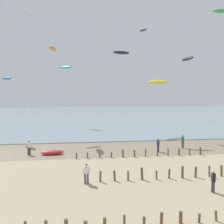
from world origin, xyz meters
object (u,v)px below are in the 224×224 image
Objects in this scene: person_mid_beach at (183,141)px; kite_aloft_9 at (158,82)px; kite_aloft_0 at (52,48)px; kite_aloft_2 at (143,30)px; person_by_waterline at (86,173)px; kite_aloft_4 at (187,59)px; person_nearest_camera at (158,145)px; person_left_flank at (29,147)px; kite_aloft_1 at (222,11)px; kite_aloft_3 at (31,10)px; kite_aloft_8 at (66,67)px; person_right_flank at (213,181)px; kite_aloft_6 at (7,78)px; kite_aloft_7 at (121,53)px; grounded_kite at (52,152)px.

kite_aloft_9 reaches higher than person_mid_beach.
kite_aloft_2 reaches higher than kite_aloft_0.
kite_aloft_0 is (-4.31, 20.90, 12.84)m from person_by_waterline.
person_nearest_camera is at bearing -40.73° from kite_aloft_4.
person_mid_beach is 1.00× the size of person_left_flank.
kite_aloft_2 is 12.39m from kite_aloft_9.
kite_aloft_9 is at bearing -20.21° from kite_aloft_2.
kite_aloft_3 is at bearing -41.15° from kite_aloft_1.
kite_aloft_4 is 1.06× the size of kite_aloft_8.
kite_aloft_9 is at bearing 85.66° from person_right_flank.
person_mid_beach is at bearing -140.84° from kite_aloft_6.
kite_aloft_1 reaches higher than kite_aloft_9.
person_left_flank is at bearing -70.90° from kite_aloft_2.
kite_aloft_7 is (13.65, 16.86, 13.21)m from person_left_flank.
kite_aloft_1 is 21.97m from kite_aloft_2.
kite_aloft_8 is (-15.90, 32.81, -3.00)m from kite_aloft_1.
kite_aloft_7 is at bearing -67.89° from kite_aloft_1.
person_nearest_camera is at bearing -6.90° from grounded_kite.
kite_aloft_6 is (-28.06, 0.01, -3.27)m from kite_aloft_4.
kite_aloft_9 is at bearing 166.35° from kite_aloft_8.
kite_aloft_2 is 0.55× the size of kite_aloft_4.
grounded_kite is 26.80m from kite_aloft_2.
kite_aloft_0 reaches higher than person_by_waterline.
person_by_waterline is 0.51× the size of kite_aloft_8.
kite_aloft_3 reaches higher than grounded_kite.
kite_aloft_7 is at bearing 109.66° from person_mid_beach.
person_nearest_camera is 0.94× the size of kite_aloft_1.
person_by_waterline is at bearing -58.95° from person_left_flank.
kite_aloft_3 is at bearing -155.29° from kite_aloft_0.
kite_aloft_9 is (0.12, -8.54, -8.98)m from kite_aloft_2.
person_by_waterline is 36.29m from kite_aloft_3.
grounded_kite is (-16.56, -1.39, -0.65)m from person_mid_beach.
kite_aloft_0 is 1.02× the size of kite_aloft_8.
kite_aloft_7 reaches higher than person_left_flank.
kite_aloft_8 is (-15.83, 24.21, 11.14)m from person_mid_beach.
person_left_flank is 19.68m from kite_aloft_9.
person_right_flank is 0.48× the size of kite_aloft_4.
kite_aloft_4 reaches higher than person_nearest_camera.
kite_aloft_6 is (-23.95, 8.98, 8.30)m from person_mid_beach.
kite_aloft_7 reaches higher than kite_aloft_0.
kite_aloft_3 reaches higher than kite_aloft_0.
kite_aloft_3 is at bearing 141.38° from person_mid_beach.
person_left_flank is (-6.31, 10.47, 0.00)m from person_by_waterline.
person_nearest_camera is 0.57× the size of kite_aloft_6.
grounded_kite is at bearing 129.76° from kite_aloft_8.
kite_aloft_2 reaches higher than grounded_kite.
kite_aloft_7 is 1.01× the size of kite_aloft_8.
kite_aloft_0 is 13.31m from kite_aloft_7.
kite_aloft_2 reaches higher than kite_aloft_7.
kite_aloft_6 is at bearing -91.24° from kite_aloft_0.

